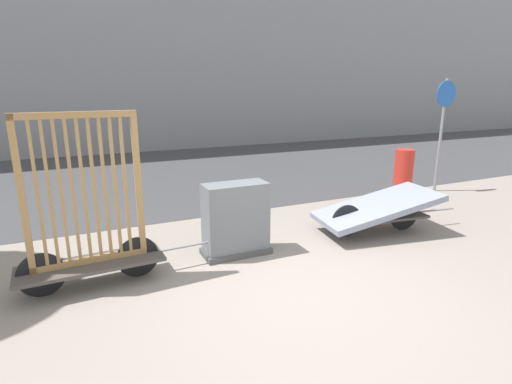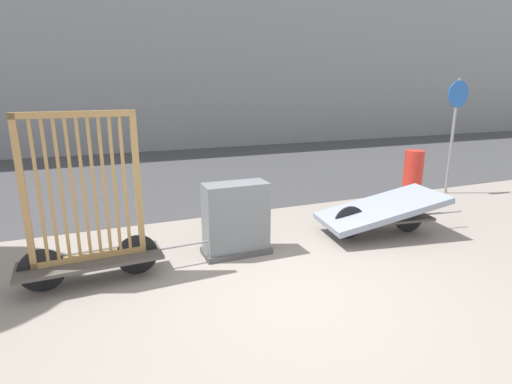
# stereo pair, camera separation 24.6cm
# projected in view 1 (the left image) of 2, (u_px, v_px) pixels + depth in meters

# --- Properties ---
(ground_plane) EXTENTS (60.00, 60.00, 0.00)m
(ground_plane) POSITION_uv_depth(u_px,v_px,m) (301.00, 295.00, 4.55)
(ground_plane) COLOR gray
(road_strip) EXTENTS (56.00, 8.22, 0.01)m
(road_strip) POSITION_uv_depth(u_px,v_px,m) (164.00, 173.00, 10.93)
(road_strip) COLOR #424244
(road_strip) RESTS_ON ground_plane
(bike_cart_with_bedframe) EXTENTS (2.35, 0.65, 2.04)m
(bike_cart_with_bedframe) POSITION_uv_depth(u_px,v_px,m) (88.00, 228.00, 4.59)
(bike_cart_with_bedframe) COLOR #4C4742
(bike_cart_with_bedframe) RESTS_ON ground_plane
(bike_cart_with_mattress) EXTENTS (2.51, 1.22, 0.68)m
(bike_cart_with_mattress) POSITION_uv_depth(u_px,v_px,m) (377.00, 209.00, 6.40)
(bike_cart_with_mattress) COLOR #4C4742
(bike_cart_with_mattress) RESTS_ON ground_plane
(utility_cabinet) EXTENTS (0.94, 0.46, 1.03)m
(utility_cabinet) POSITION_uv_depth(u_px,v_px,m) (236.00, 222.00, 5.56)
(utility_cabinet) COLOR #4C4C4C
(utility_cabinet) RESTS_ON ground_plane
(trash_bin) EXTENTS (0.39, 0.39, 1.02)m
(trash_bin) POSITION_uv_depth(u_px,v_px,m) (404.00, 167.00, 8.56)
(trash_bin) COLOR gray
(trash_bin) RESTS_ON ground_plane
(sign_post) EXTENTS (0.55, 0.06, 2.48)m
(sign_post) POSITION_uv_depth(u_px,v_px,m) (443.00, 119.00, 8.70)
(sign_post) COLOR gray
(sign_post) RESTS_ON ground_plane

